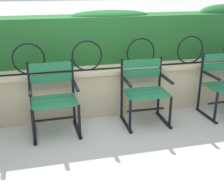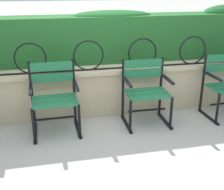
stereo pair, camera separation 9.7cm
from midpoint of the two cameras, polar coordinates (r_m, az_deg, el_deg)
name	(u,v)px [view 2 (the right image)]	position (r m, az deg, el deg)	size (l,w,h in m)	color
ground_plane	(114,141)	(3.63, 1.25, -8.92)	(60.00, 60.00, 0.00)	#BCB7AD
stone_wall	(101,90)	(4.27, -1.45, 0.92)	(8.08, 0.41, 0.68)	#C6B289
iron_arch_fence	(90,57)	(4.02, -3.60, 7.38)	(7.53, 0.02, 0.42)	black
hedge_row	(98,37)	(4.51, -2.13, 11.34)	(7.92, 0.53, 0.81)	#236028
park_chair_centre_left	(54,96)	(3.75, -10.53, -0.23)	(0.60, 0.54, 0.90)	#237547
park_chair_centre_right	(146,90)	(3.96, 7.29, 0.99)	(0.60, 0.53, 0.86)	#237547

